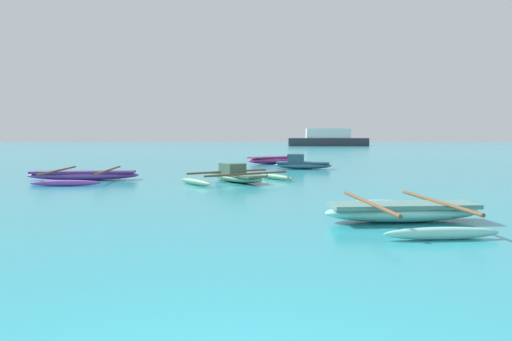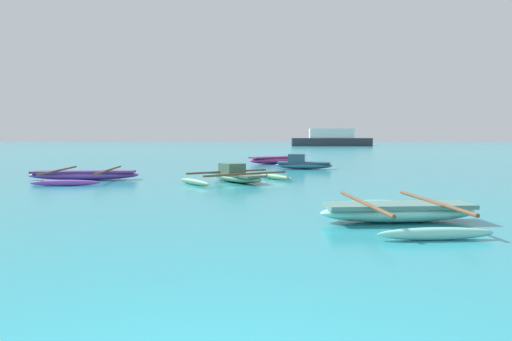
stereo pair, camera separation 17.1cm
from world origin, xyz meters
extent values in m
ellipsoid|color=#C13C98|center=(0.65, 24.88, 0.21)|extent=(3.44, 2.86, 0.42)
cube|color=#762E60|center=(0.65, 24.88, 0.38)|extent=(3.18, 2.66, 0.08)
ellipsoid|color=purple|center=(-6.55, 14.68, 0.17)|extent=(4.06, 1.14, 0.34)
cube|color=#583474|center=(-6.55, 14.68, 0.30)|extent=(3.74, 1.08, 0.08)
cylinder|color=brown|center=(-5.65, 14.79, 0.36)|extent=(0.56, 4.11, 0.07)
cylinder|color=brown|center=(-7.44, 14.58, 0.36)|extent=(0.56, 4.11, 0.07)
ellipsoid|color=purple|center=(-6.80, 16.73, 0.10)|extent=(2.24, 0.47, 0.20)
ellipsoid|color=purple|center=(-6.30, 12.63, 0.10)|extent=(2.24, 0.47, 0.20)
ellipsoid|color=teal|center=(1.98, 20.57, 0.18)|extent=(2.88, 1.10, 0.35)
cube|color=#305165|center=(1.98, 20.57, 0.31)|extent=(2.65, 1.04, 0.08)
cube|color=#305165|center=(1.63, 20.61, 0.54)|extent=(0.86, 0.73, 0.39)
ellipsoid|color=#69A57F|center=(-0.81, 14.08, 0.15)|extent=(2.30, 2.70, 0.31)
cube|color=#466753|center=(-0.81, 14.08, 0.27)|extent=(2.14, 2.50, 0.08)
cube|color=#466753|center=(-1.02, 14.36, 0.48)|extent=(1.02, 1.04, 0.34)
cylinder|color=brown|center=(-0.45, 13.59, 0.33)|extent=(2.73, 2.05, 0.07)
cylinder|color=brown|center=(-1.18, 14.58, 0.33)|extent=(2.73, 2.05, 0.07)
ellipsoid|color=#69A57F|center=(0.53, 15.08, 0.10)|extent=(1.38, 1.76, 0.20)
ellipsoid|color=#69A57F|center=(-2.16, 13.09, 0.10)|extent=(1.38, 1.76, 0.20)
ellipsoid|color=#85DFD1|center=(2.81, 6.73, 0.18)|extent=(3.06, 1.12, 0.35)
cube|color=slate|center=(2.81, 6.73, 0.31)|extent=(2.82, 1.07, 0.08)
cylinder|color=brown|center=(3.48, 6.81, 0.37)|extent=(0.41, 3.05, 0.07)
cylinder|color=brown|center=(2.14, 6.66, 0.37)|extent=(0.41, 3.05, 0.07)
ellipsoid|color=#85DFD1|center=(2.64, 8.26, 0.10)|extent=(1.89, 0.41, 0.20)
ellipsoid|color=#85DFD1|center=(2.97, 5.21, 0.10)|extent=(1.89, 0.41, 0.20)
cube|color=#2D333D|center=(10.13, 73.36, 0.65)|extent=(12.94, 2.85, 1.29)
cube|color=white|center=(10.13, 73.36, 2.07)|extent=(7.12, 2.42, 1.55)
camera|label=1|loc=(0.24, -1.90, 1.62)|focal=32.00mm
camera|label=2|loc=(0.41, -1.89, 1.62)|focal=32.00mm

